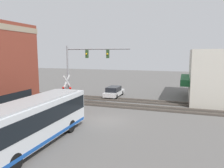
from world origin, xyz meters
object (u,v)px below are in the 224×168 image
object	(u,v)px
parked_car_white	(114,92)
pedestrian_at_crossing	(78,102)
city_bus	(35,120)
crossing_signal	(67,88)

from	to	relation	value
parked_car_white	pedestrian_at_crossing	bearing A→B (deg)	170.38
city_bus	crossing_signal	bearing A→B (deg)	17.82
city_bus	parked_car_white	size ratio (longest dim) A/B	2.09
crossing_signal	city_bus	bearing A→B (deg)	-162.18
crossing_signal	pedestrian_at_crossing	bearing A→B (deg)	-114.38
city_bus	parked_car_white	xyz separation A→B (m)	(17.69, -0.00, -1.06)
crossing_signal	parked_car_white	world-z (taller)	crossing_signal
parked_car_white	pedestrian_at_crossing	world-z (taller)	pedestrian_at_crossing
crossing_signal	pedestrian_at_crossing	xyz separation A→B (m)	(-0.78, -1.72, -1.37)
city_bus	pedestrian_at_crossing	size ratio (longest dim) A/B	5.59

